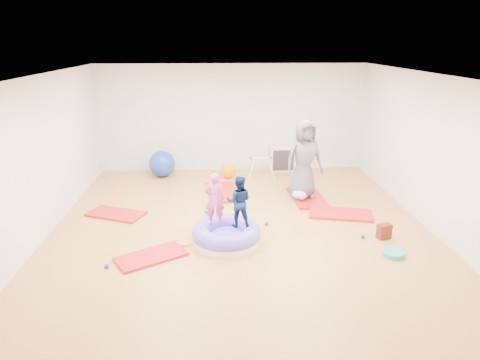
{
  "coord_description": "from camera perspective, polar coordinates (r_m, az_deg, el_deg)",
  "views": [
    {
      "loc": [
        -0.43,
        -7.2,
        3.37
      ],
      "look_at": [
        0.0,
        0.3,
        0.9
      ],
      "focal_mm": 32.0,
      "sensor_mm": 36.0,
      "label": 1
    }
  ],
  "objects": [
    {
      "name": "child_navy",
      "position": [
        7.25,
        -0.15,
        -2.53
      ],
      "size": [
        0.48,
        0.39,
        0.91
      ],
      "primitive_type": "imported",
      "rotation": [
        0.0,
        0.0,
        3.02
      ],
      "color": "#0E1E43",
      "rests_on": "inflatable_cushion"
    },
    {
      "name": "cube_shelf",
      "position": [
        11.54,
        5.69,
        2.81
      ],
      "size": [
        0.65,
        0.32,
        0.65
      ],
      "color": "silver",
      "rests_on": "ground"
    },
    {
      "name": "yellow_toy",
      "position": [
        7.52,
        -7.31,
        -8.44
      ],
      "size": [
        0.19,
        0.19,
        0.03
      ],
      "primitive_type": "cylinder",
      "color": "gold",
      "rests_on": "ground"
    },
    {
      "name": "adult_caregiver",
      "position": [
        9.36,
        8.54,
        2.8
      ],
      "size": [
        0.95,
        0.73,
        1.72
      ],
      "primitive_type": "imported",
      "rotation": [
        0.0,
        0.0,
        0.25
      ],
      "color": "#575862",
      "rests_on": "gym_mat_rear_right"
    },
    {
      "name": "gym_mat_right",
      "position": [
        8.88,
        13.28,
        -4.42
      ],
      "size": [
        1.35,
        0.89,
        0.05
      ],
      "primitive_type": "cube",
      "rotation": [
        0.0,
        0.0,
        -0.23
      ],
      "color": "red",
      "rests_on": "ground"
    },
    {
      "name": "gym_mat_rear_right",
      "position": [
        9.64,
        8.94,
        -2.3
      ],
      "size": [
        0.74,
        1.37,
        0.06
      ],
      "primitive_type": "cube",
      "rotation": [
        0.0,
        0.0,
        1.63
      ],
      "color": "red",
      "rests_on": "ground"
    },
    {
      "name": "inflatable_cushion",
      "position": [
        7.47,
        -1.8,
        -7.34
      ],
      "size": [
        1.2,
        1.2,
        0.38
      ],
      "rotation": [
        0.0,
        0.0,
        -0.13
      ],
      "color": "white",
      "rests_on": "ground"
    },
    {
      "name": "gym_mat_mid_left",
      "position": [
        9.0,
        -16.2,
        -4.37
      ],
      "size": [
        1.26,
        0.96,
        0.05
      ],
      "primitive_type": "cube",
      "rotation": [
        0.0,
        0.0,
        -0.4
      ],
      "color": "red",
      "rests_on": "ground"
    },
    {
      "name": "gym_mat_front_left",
      "position": [
        7.19,
        -11.76,
        -9.95
      ],
      "size": [
        1.23,
        1.04,
        0.05
      ],
      "primitive_type": "cube",
      "rotation": [
        0.0,
        0.0,
        0.54
      ],
      "color": "red",
      "rests_on": "ground"
    },
    {
      "name": "exercise_ball_blue",
      "position": [
        11.16,
        -10.34,
        2.14
      ],
      "size": [
        0.67,
        0.67,
        0.67
      ],
      "primitive_type": "sphere",
      "color": "#1938AD",
      "rests_on": "ground"
    },
    {
      "name": "balance_disc",
      "position": [
        7.53,
        19.79,
        -9.2
      ],
      "size": [
        0.36,
        0.36,
        0.08
      ],
      "primitive_type": "cylinder",
      "color": "teal",
      "rests_on": "ground"
    },
    {
      "name": "child_pink",
      "position": [
        7.32,
        -3.41,
        -2.21
      ],
      "size": [
        0.35,
        0.24,
        0.94
      ],
      "primitive_type": "imported",
      "rotation": [
        0.0,
        0.0,
        3.11
      ],
      "color": "#D64C92",
      "rests_on": "inflatable_cushion"
    },
    {
      "name": "gym_mat_center_back",
      "position": [
        9.85,
        -2.37,
        -1.65
      ],
      "size": [
        0.8,
        1.38,
        0.05
      ],
      "primitive_type": "cube",
      "rotation": [
        0.0,
        0.0,
        1.68
      ],
      "color": "red",
      "rests_on": "ground"
    },
    {
      "name": "infant",
      "position": [
        9.38,
        8.12,
        -1.93
      ],
      "size": [
        0.38,
        0.38,
        0.22
      ],
      "color": "#B8CFFB",
      "rests_on": "gym_mat_rear_right"
    },
    {
      "name": "ball_pit_balls",
      "position": [
        7.87,
        -0.93,
        -6.84
      ],
      "size": [
        4.38,
        2.71,
        0.08
      ],
      "color": "#1938AD",
      "rests_on": "ground"
    },
    {
      "name": "infant_play_gym",
      "position": [
        10.91,
        2.76,
        2.15
      ],
      "size": [
        0.69,
        0.66,
        0.53
      ],
      "rotation": [
        0.0,
        0.0,
        0.16
      ],
      "color": "silver",
      "rests_on": "ground"
    },
    {
      "name": "backpack",
      "position": [
        8.05,
        18.66,
        -6.51
      ],
      "size": [
        0.27,
        0.21,
        0.27
      ],
      "primitive_type": "cube",
      "rotation": [
        0.0,
        0.0,
        0.3
      ],
      "color": "#B4351C",
      "rests_on": "ground"
    },
    {
      "name": "room",
      "position": [
        7.47,
        0.13,
        2.93
      ],
      "size": [
        7.01,
        8.01,
        2.81
      ],
      "color": "#C47042",
      "rests_on": "ground"
    },
    {
      "name": "exercise_ball_orange",
      "position": [
        10.92,
        -1.58,
        1.25
      ],
      "size": [
        0.37,
        0.37,
        0.37
      ],
      "primitive_type": "sphere",
      "color": "orange",
      "rests_on": "ground"
    }
  ]
}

